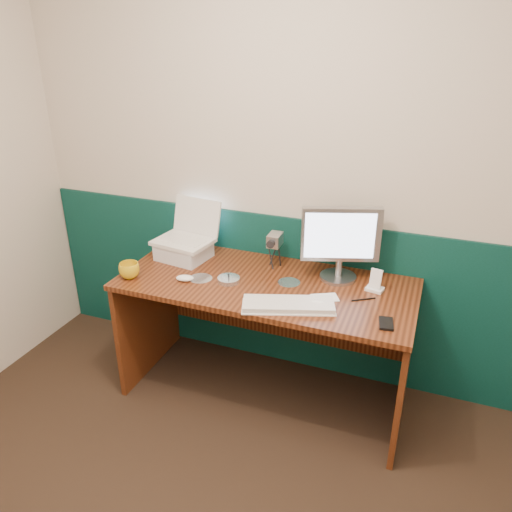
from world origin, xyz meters
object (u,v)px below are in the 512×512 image
at_px(keyboard, 288,305).
at_px(mug, 129,270).
at_px(laptop, 182,222).
at_px(monitor, 340,243).
at_px(camcorder, 275,249).
at_px(desk, 265,340).

xyz_separation_m(keyboard, mug, (-0.92, -0.00, 0.03)).
height_order(laptop, monitor, monitor).
bearing_deg(monitor, camcorder, 158.38).
xyz_separation_m(laptop, mug, (-0.16, -0.33, -0.19)).
distance_m(monitor, keyboard, 0.47).
bearing_deg(laptop, monitor, 12.33).
relative_size(desk, monitor, 3.83).
relative_size(keyboard, mug, 4.00).
bearing_deg(keyboard, laptop, 137.47).
xyz_separation_m(desk, laptop, (-0.56, 0.12, 0.61)).
distance_m(monitor, camcorder, 0.39).
distance_m(desk, keyboard, 0.49).
bearing_deg(desk, keyboard, -47.74).
xyz_separation_m(mug, camcorder, (0.70, 0.42, 0.06)).
relative_size(keyboard, camcorder, 2.06).
bearing_deg(monitor, desk, -171.47).
relative_size(monitor, camcorder, 1.93).
distance_m(monitor, mug, 1.16).
height_order(monitor, camcorder, monitor).
bearing_deg(desk, camcorder, 95.57).
bearing_deg(camcorder, desk, -86.24).
distance_m(laptop, camcorder, 0.56).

